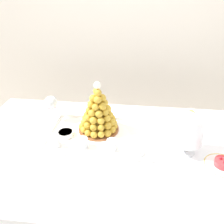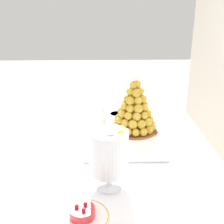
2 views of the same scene
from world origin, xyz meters
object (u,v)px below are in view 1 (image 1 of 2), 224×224
at_px(croquembouche, 98,112).
at_px(dessert_cup_centre, 112,145).
at_px(dessert_cup_mid_left, 83,143).
at_px(dessert_cup_mid_right, 139,150).
at_px(fruit_tart_plate, 223,164).
at_px(wine_glass, 51,103).
at_px(serving_tray, 101,136).
at_px(dessert_cup_left, 55,142).
at_px(macaron_goblet, 190,129).
at_px(creme_brulee_ramekin, 66,133).

height_order(croquembouche, dessert_cup_centre, croquembouche).
bearing_deg(dessert_cup_mid_left, dessert_cup_mid_right, -3.11).
bearing_deg(fruit_tart_plate, dessert_cup_centre, 174.15).
bearing_deg(wine_glass, dessert_cup_mid_left, -44.91).
bearing_deg(dessert_cup_mid_right, serving_tray, 149.81).
bearing_deg(dessert_cup_left, fruit_tart_plate, -3.36).
xyz_separation_m(macaron_goblet, wine_glass, (-0.79, 0.21, -0.02)).
relative_size(dessert_cup_mid_left, macaron_goblet, 0.24).
bearing_deg(croquembouche, dessert_cup_mid_right, -38.11).
distance_m(fruit_tart_plate, wine_glass, 1.00).
height_order(dessert_cup_centre, wine_glass, wine_glass).
bearing_deg(macaron_goblet, croquembouche, 164.38).
distance_m(serving_tray, dessert_cup_mid_right, 0.26).
bearing_deg(dessert_cup_centre, dessert_cup_left, -178.85).
bearing_deg(dessert_cup_centre, serving_tray, 125.16).
bearing_deg(serving_tray, macaron_goblet, -9.08).
xyz_separation_m(creme_brulee_ramekin, wine_glass, (-0.13, 0.15, 0.10)).
distance_m(dessert_cup_centre, macaron_goblet, 0.40).
distance_m(dessert_cup_left, creme_brulee_ramekin, 0.10).
distance_m(dessert_cup_left, wine_glass, 0.28).
bearing_deg(dessert_cup_centre, dessert_cup_mid_left, -178.68).
relative_size(dessert_cup_centre, wine_glass, 0.34).
distance_m(croquembouche, creme_brulee_ramekin, 0.22).
distance_m(macaron_goblet, wine_glass, 0.82).
relative_size(dessert_cup_mid_left, fruit_tart_plate, 0.33).
xyz_separation_m(dessert_cup_mid_right, macaron_goblet, (0.24, 0.05, 0.11)).
height_order(dessert_cup_centre, macaron_goblet, macaron_goblet).
xyz_separation_m(dessert_cup_left, dessert_cup_centre, (0.30, 0.01, 0.00)).
relative_size(croquembouche, fruit_tart_plate, 1.75).
relative_size(croquembouche, wine_glass, 1.77).
bearing_deg(dessert_cup_mid_right, macaron_goblet, 12.78).
bearing_deg(dessert_cup_mid_right, croquembouche, 141.89).
xyz_separation_m(serving_tray, dessert_cup_left, (-0.23, -0.11, 0.03)).
bearing_deg(dessert_cup_centre, creme_brulee_ramekin, 162.16).
height_order(croquembouche, dessert_cup_mid_left, croquembouche).
relative_size(croquembouche, dessert_cup_left, 5.65).
relative_size(dessert_cup_centre, creme_brulee_ramekin, 0.65).
relative_size(fruit_tart_plate, wine_glass, 1.02).
xyz_separation_m(dessert_cup_centre, creme_brulee_ramekin, (-0.28, 0.09, -0.01)).
height_order(macaron_goblet, fruit_tart_plate, macaron_goblet).
bearing_deg(dessert_cup_mid_left, serving_tray, 55.20).
height_order(creme_brulee_ramekin, fruit_tart_plate, fruit_tart_plate).
distance_m(dessert_cup_centre, wine_glass, 0.48).
bearing_deg(serving_tray, dessert_cup_centre, -54.84).
bearing_deg(creme_brulee_ramekin, serving_tray, 5.64).
xyz_separation_m(serving_tray, wine_glass, (-0.33, 0.13, 0.12)).
bearing_deg(dessert_cup_mid_left, creme_brulee_ramekin, 142.77).
bearing_deg(croquembouche, fruit_tart_plate, -19.32).
bearing_deg(dessert_cup_mid_right, dessert_cup_centre, 172.19).
bearing_deg(fruit_tart_plate, dessert_cup_mid_left, 175.72).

